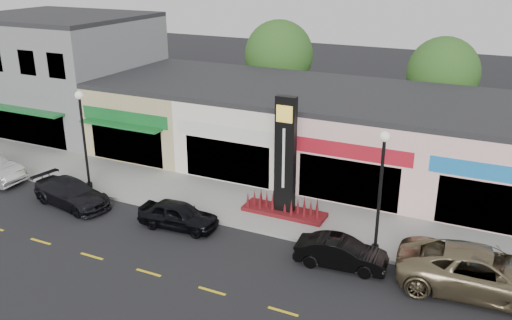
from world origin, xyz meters
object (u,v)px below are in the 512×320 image
object	(u,v)px
lamp_west_near	(83,130)
car_black_conv	(341,253)
lamp_east_near	(381,181)
pylon_sign	(285,174)
car_gold_suv	(482,272)
car_black_sedan	(178,215)
car_dark_sedan	(72,193)

from	to	relation	value
lamp_west_near	car_black_conv	world-z (taller)	lamp_west_near
lamp_east_near	car_black_conv	bearing A→B (deg)	-123.37
pylon_sign	lamp_west_near	bearing A→B (deg)	-171.23
car_black_conv	car_gold_suv	distance (m)	5.44
lamp_east_near	pylon_sign	size ratio (longest dim) A/B	0.91
pylon_sign	car_black_conv	size ratio (longest dim) A/B	1.57
car_black_conv	car_gold_suv	world-z (taller)	car_gold_suv
lamp_west_near	car_gold_suv	size ratio (longest dim) A/B	0.85
car_black_sedan	car_gold_suv	bearing A→B (deg)	-92.10
lamp_east_near	pylon_sign	bearing A→B (deg)	161.25
car_black_conv	pylon_sign	bearing A→B (deg)	45.09
car_black_sedan	car_black_conv	world-z (taller)	car_black_sedan
car_black_sedan	car_black_conv	distance (m)	8.03
pylon_sign	lamp_east_near	bearing A→B (deg)	-18.75
car_black_sedan	car_gold_suv	size ratio (longest dim) A/B	0.61
pylon_sign	car_dark_sedan	world-z (taller)	pylon_sign
lamp_west_near	car_black_sedan	distance (m)	7.64
lamp_west_near	pylon_sign	bearing A→B (deg)	8.77
car_dark_sedan	car_black_sedan	bearing A→B (deg)	-77.83
car_dark_sedan	lamp_west_near	bearing A→B (deg)	25.32
lamp_west_near	lamp_east_near	world-z (taller)	same
lamp_west_near	car_black_sedan	world-z (taller)	lamp_west_near
car_dark_sedan	pylon_sign	bearing A→B (deg)	-61.57
car_black_sedan	lamp_east_near	bearing A→B (deg)	-84.42
lamp_west_near	car_gold_suv	xyz separation A→B (m)	(20.36, -1.06, -2.59)
car_dark_sedan	car_black_sedan	world-z (taller)	car_dark_sedan
car_dark_sedan	car_black_sedan	xyz separation A→B (m)	(6.38, 0.30, -0.01)
car_black_sedan	car_black_conv	bearing A→B (deg)	-94.36
lamp_west_near	lamp_east_near	size ratio (longest dim) A/B	1.00
car_black_conv	car_gold_suv	xyz separation A→B (m)	(5.41, 0.53, 0.26)
car_black_conv	car_dark_sedan	bearing A→B (deg)	86.06
lamp_west_near	car_gold_suv	distance (m)	20.55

